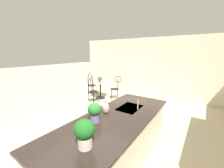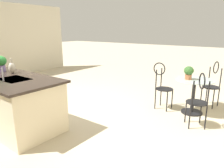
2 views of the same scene
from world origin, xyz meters
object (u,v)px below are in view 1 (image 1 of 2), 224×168
at_px(potted_plant_counter_far, 85,132).
at_px(vase_on_counter, 106,108).
at_px(chair_toward_desk, 92,89).
at_px(potted_plant_counter_near, 95,111).
at_px(chair_near_window, 116,87).
at_px(chair_by_island, 91,83).
at_px(potted_plant_on_table, 100,79).
at_px(bistro_table, 100,88).

relative_size(potted_plant_counter_far, vase_on_counter, 1.24).
height_order(chair_toward_desk, vase_on_counter, vase_on_counter).
distance_m(chair_toward_desk, vase_on_counter, 3.15).
relative_size(chair_toward_desk, potted_plant_counter_near, 3.29).
distance_m(chair_toward_desk, potted_plant_counter_far, 4.05).
xyz_separation_m(chair_toward_desk, vase_on_counter, (2.13, 2.27, 0.46)).
xyz_separation_m(chair_near_window, potted_plant_counter_near, (3.41, 1.78, 0.53)).
bearing_deg(vase_on_counter, potted_plant_counter_near, 6.01).
xyz_separation_m(chair_by_island, chair_toward_desk, (0.86, 0.85, 0.00)).
bearing_deg(potted_plant_on_table, bistro_table, -146.13).
xyz_separation_m(chair_by_island, potted_plant_counter_near, (3.34, 3.16, 0.53)).
bearing_deg(chair_near_window, chair_by_island, -87.22).
distance_m(bistro_table, potted_plant_counter_far, 4.66).
height_order(chair_by_island, potted_plant_counter_far, potted_plant_counter_far).
height_order(bistro_table, chair_near_window, chair_near_window).
bearing_deg(chair_near_window, chair_toward_desk, -29.89).
bearing_deg(potted_plant_counter_near, bistro_table, -142.22).
bearing_deg(potted_plant_counter_near, chair_near_window, -152.47).
distance_m(chair_by_island, potted_plant_on_table, 0.92).
height_order(bistro_table, potted_plant_counter_far, potted_plant_counter_far).
height_order(potted_plant_counter_far, potted_plant_counter_near, potted_plant_counter_far).
relative_size(chair_near_window, potted_plant_on_table, 3.77).
height_order(chair_toward_desk, potted_plant_on_table, chair_toward_desk).
relative_size(chair_near_window, chair_by_island, 1.00).
xyz_separation_m(bistro_table, chair_toward_desk, (0.66, 0.12, 0.13)).
xyz_separation_m(chair_by_island, potted_plant_on_table, (0.32, 0.81, 0.33)).
xyz_separation_m(chair_toward_desk, potted_plant_counter_far, (3.03, 2.63, 0.55)).
bearing_deg(bistro_table, chair_by_island, -105.50).
distance_m(chair_by_island, vase_on_counter, 4.35).
height_order(potted_plant_on_table, potted_plant_counter_near, potted_plant_counter_near).
distance_m(potted_plant_counter_far, potted_plant_counter_near, 0.64).
xyz_separation_m(chair_toward_desk, potted_plant_on_table, (-0.54, -0.05, 0.33)).
relative_size(potted_plant_on_table, potted_plant_counter_near, 0.87).
bearing_deg(bistro_table, chair_toward_desk, 10.78).
bearing_deg(vase_on_counter, chair_by_island, -133.75).
bearing_deg(vase_on_counter, bistro_table, -139.33).
distance_m(bistro_table, chair_toward_desk, 0.68).
bearing_deg(vase_on_counter, chair_near_window, -150.36).
relative_size(bistro_table, vase_on_counter, 2.78).
height_order(potted_plant_on_table, vase_on_counter, vase_on_counter).
bearing_deg(chair_by_island, potted_plant_counter_near, 43.41).
distance_m(chair_by_island, potted_plant_counter_far, 5.25).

